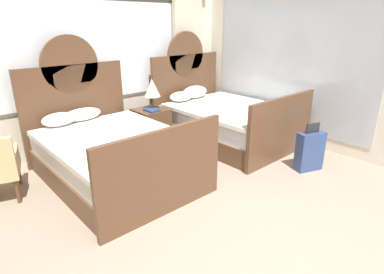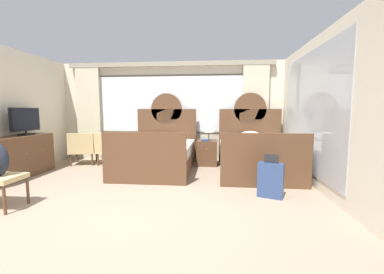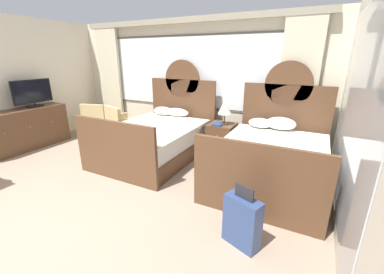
# 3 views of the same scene
# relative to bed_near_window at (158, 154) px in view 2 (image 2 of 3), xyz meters

# --- Properties ---
(ground_plane) EXTENTS (24.00, 24.00, 0.00)m
(ground_plane) POSITION_rel_bed_near_window_xyz_m (0.06, -2.49, -0.37)
(ground_plane) COLOR gray
(wall_back_window) EXTENTS (6.08, 0.22, 2.70)m
(wall_back_window) POSITION_rel_bed_near_window_xyz_m (0.06, 1.26, 1.05)
(wall_back_window) COLOR beige
(wall_back_window) RESTS_ON ground_plane
(wall_left) EXTENTS (0.07, 4.34, 2.70)m
(wall_left) POSITION_rel_bed_near_window_xyz_m (-3.02, -0.92, 0.98)
(wall_left) COLOR beige
(wall_left) RESTS_ON ground_plane
(wall_right_mirror) EXTENTS (0.08, 4.34, 2.70)m
(wall_right_mirror) POSITION_rel_bed_near_window_xyz_m (3.13, -0.89, 0.98)
(wall_right_mirror) COLOR beige
(wall_right_mirror) RESTS_ON ground_plane
(bed_near_window) EXTENTS (1.59, 2.24, 1.84)m
(bed_near_window) POSITION_rel_bed_near_window_xyz_m (0.00, 0.00, 0.00)
(bed_near_window) COLOR brown
(bed_near_window) RESTS_ON ground_plane
(bed_near_mirror) EXTENTS (1.59, 2.24, 1.84)m
(bed_near_mirror) POSITION_rel_bed_near_window_xyz_m (2.20, 0.00, 0.00)
(bed_near_mirror) COLOR brown
(bed_near_mirror) RESTS_ON ground_plane
(nightstand_between_beds) EXTENTS (0.51, 0.53, 0.63)m
(nightstand_between_beds) POSITION_rel_bed_near_window_xyz_m (1.11, 0.67, -0.06)
(nightstand_between_beds) COLOR brown
(nightstand_between_beds) RESTS_ON ground_plane
(table_lamp_on_nightstand) EXTENTS (0.27, 0.27, 0.50)m
(table_lamp_on_nightstand) POSITION_rel_bed_near_window_xyz_m (1.15, 0.66, 0.60)
(table_lamp_on_nightstand) COLOR brown
(table_lamp_on_nightstand) RESTS_ON nightstand_between_beds
(book_on_nightstand) EXTENTS (0.18, 0.26, 0.03)m
(book_on_nightstand) POSITION_rel_bed_near_window_xyz_m (1.06, 0.57, 0.27)
(book_on_nightstand) COLOR navy
(book_on_nightstand) RESTS_ON nightstand_between_beds
(dresser_minibar) EXTENTS (0.52, 1.75, 0.86)m
(dresser_minibar) POSITION_rel_bed_near_window_xyz_m (-2.74, -0.97, 0.05)
(dresser_minibar) COLOR brown
(dresser_minibar) RESTS_ON ground_plane
(tv_flatscreen) EXTENTS (0.20, 0.82, 0.58)m
(tv_flatscreen) POSITION_rel_bed_near_window_xyz_m (-2.71, -0.65, 0.78)
(tv_flatscreen) COLOR black
(tv_flatscreen) RESTS_ON dresser_minibar
(armchair_by_window_left) EXTENTS (0.76, 0.76, 0.82)m
(armchair_by_window_left) POSITION_rel_bed_near_window_xyz_m (-1.33, 0.43, 0.07)
(armchair_by_window_left) COLOR tan
(armchair_by_window_left) RESTS_ON ground_plane
(armchair_by_window_centre) EXTENTS (0.75, 0.75, 0.82)m
(armchair_by_window_centre) POSITION_rel_bed_near_window_xyz_m (-2.06, 0.43, 0.07)
(armchair_by_window_centre) COLOR tan
(armchair_by_window_centre) RESTS_ON ground_plane
(suitcase_on_floor) EXTENTS (0.42, 0.29, 0.70)m
(suitcase_on_floor) POSITION_rel_bed_near_window_xyz_m (2.20, -1.63, -0.09)
(suitcase_on_floor) COLOR navy
(suitcase_on_floor) RESTS_ON ground_plane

